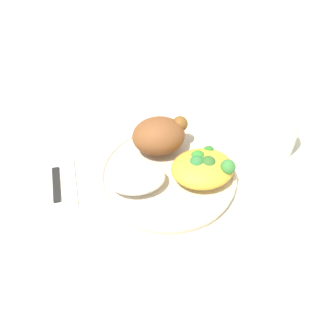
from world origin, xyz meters
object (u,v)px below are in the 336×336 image
at_px(roasted_chicken, 160,135).
at_px(mac_cheese_with_broccoli, 203,167).
at_px(rice_pile, 137,178).
at_px(knife, 55,168).
at_px(plate, 168,175).
at_px(water_glass, 278,134).
at_px(fork, 73,170).

bearing_deg(roasted_chicken, mac_cheese_with_broccoli, -49.23).
bearing_deg(rice_pile, knife, 153.96).
height_order(plate, knife, plate).
distance_m(plate, water_glass, 0.22).
xyz_separation_m(roasted_chicken, water_glass, (0.22, -0.02, -0.01)).
bearing_deg(knife, plate, -14.06).
relative_size(plate, knife, 1.29).
height_order(roasted_chicken, water_glass, same).
distance_m(plate, roasted_chicken, 0.07).
height_order(roasted_chicken, rice_pile, roasted_chicken).
relative_size(mac_cheese_with_broccoli, fork, 0.76).
bearing_deg(rice_pile, mac_cheese_with_broccoli, 2.20).
distance_m(rice_pile, mac_cheese_with_broccoli, 0.12).
xyz_separation_m(rice_pile, knife, (-0.15, 0.07, -0.03)).
xyz_separation_m(plate, rice_pile, (-0.06, -0.02, 0.02)).
xyz_separation_m(knife, water_glass, (0.42, -0.01, 0.04)).
bearing_deg(fork, roasted_chicken, 6.51).
xyz_separation_m(plate, roasted_chicken, (-0.01, 0.06, 0.04)).
relative_size(mac_cheese_with_broccoli, knife, 0.57).
xyz_separation_m(rice_pile, fork, (-0.11, 0.06, -0.03)).
distance_m(mac_cheese_with_broccoli, knife, 0.27).
xyz_separation_m(mac_cheese_with_broccoli, knife, (-0.26, 0.07, -0.03)).
bearing_deg(water_glass, fork, -179.91).
height_order(rice_pile, fork, rice_pile).
distance_m(plate, rice_pile, 0.07).
height_order(roasted_chicken, mac_cheese_with_broccoli, roasted_chicken).
distance_m(rice_pile, water_glass, 0.28).
xyz_separation_m(fork, water_glass, (0.38, 0.00, 0.04)).
bearing_deg(knife, rice_pile, -26.04).
bearing_deg(roasted_chicken, fork, -173.49).
xyz_separation_m(mac_cheese_with_broccoli, fork, (-0.23, 0.06, -0.03)).
bearing_deg(water_glass, rice_pile, -166.95).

